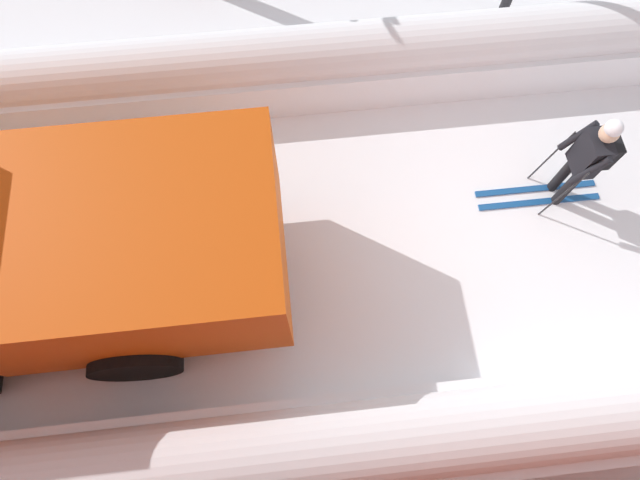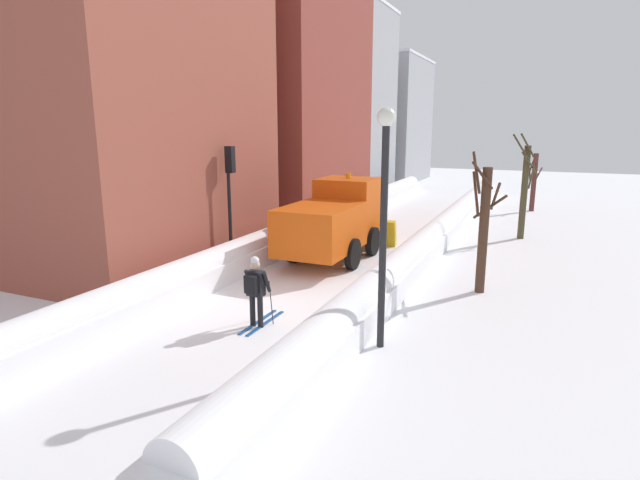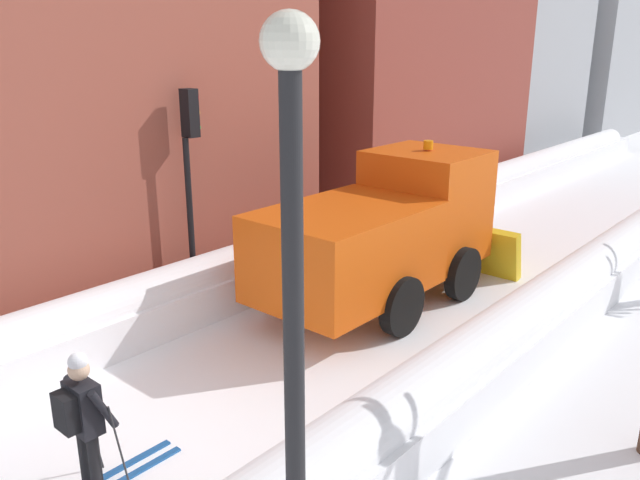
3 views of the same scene
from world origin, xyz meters
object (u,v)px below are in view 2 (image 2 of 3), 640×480
Objects in this scene: plow_truck at (335,220)px; bare_tree_far at (534,182)px; bare_tree_near at (483,226)px; street_lamp at (384,201)px; traffic_light_pole at (230,183)px; skier at (256,288)px; bare_tree_mid at (524,190)px.

bare_tree_far reaches higher than plow_truck.
street_lamp is at bearing -107.44° from bare_tree_near.
traffic_light_pole is at bearing -139.01° from plow_truck.
bare_tree_far reaches higher than skier.
bare_tree_near is at bearing 47.12° from skier.
bare_tree_mid is at bearing -91.16° from bare_tree_far.
bare_tree_mid reaches higher than bare_tree_near.
street_lamp is 13.74m from bare_tree_mid.
bare_tree_mid reaches higher than bare_tree_far.
bare_tree_near is at bearing -19.19° from plow_truck.
traffic_light_pole is at bearing 128.90° from skier.
bare_tree_far is at bearing 61.97° from traffic_light_pole.
skier is 14.73m from bare_tree_mid.
bare_tree_far is (0.89, 16.86, -0.30)m from bare_tree_near.
skier is 0.54× the size of bare_tree_far.
street_lamp is at bearing 2.38° from skier.
plow_truck is 1.43× the size of bare_tree_near.
bare_tree_mid is (6.24, 6.61, 0.70)m from plow_truck.
traffic_light_pole reaches higher than plow_truck.
traffic_light_pole is 1.01× the size of bare_tree_near.
plow_truck is 4.09m from traffic_light_pole.
street_lamp reaches higher than bare_tree_mid.
plow_truck is 5.87m from bare_tree_near.
skier is 0.43× the size of traffic_light_pole.
traffic_light_pole is 0.80× the size of street_lamp.
bare_tree_near is 0.91× the size of bare_tree_mid.
plow_truck is at bearing 96.33° from skier.
traffic_light_pole is at bearing -135.02° from bare_tree_mid.
bare_tree_near is at bearing -93.03° from bare_tree_far.
bare_tree_mid reaches higher than plow_truck.
plow_truck is 1.78× the size of bare_tree_far.
street_lamp is 1.58× the size of bare_tree_far.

